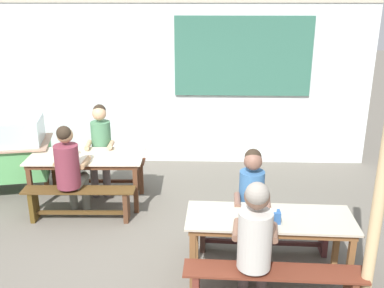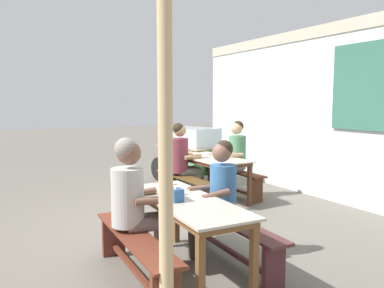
# 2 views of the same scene
# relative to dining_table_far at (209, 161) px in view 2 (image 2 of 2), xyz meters

# --- Properties ---
(ground_plane) EXTENTS (40.00, 40.00, 0.00)m
(ground_plane) POSITION_rel_dining_table_far_xyz_m (0.95, -1.22, -0.65)
(ground_plane) COLOR #645E55
(backdrop_wall) EXTENTS (7.04, 0.23, 2.94)m
(backdrop_wall) POSITION_rel_dining_table_far_xyz_m (0.99, 1.76, 0.89)
(backdrop_wall) COLOR silver
(backdrop_wall) RESTS_ON ground_plane
(dining_table_far) EXTENTS (1.61, 0.77, 0.72)m
(dining_table_far) POSITION_rel_dining_table_far_xyz_m (0.00, 0.00, 0.00)
(dining_table_far) COLOR beige
(dining_table_far) RESTS_ON ground_plane
(dining_table_near) EXTENTS (1.72, 0.69, 0.72)m
(dining_table_near) POSITION_rel_dining_table_far_xyz_m (2.32, -1.70, -0.00)
(dining_table_near) COLOR #B6AE9A
(dining_table_near) RESTS_ON ground_plane
(bench_far_back) EXTENTS (1.51, 0.31, 0.45)m
(bench_far_back) POSITION_rel_dining_table_far_xyz_m (-0.01, 0.52, -0.35)
(bench_far_back) COLOR #552B19
(bench_far_back) RESTS_ON ground_plane
(bench_far_front) EXTENTS (1.47, 0.30, 0.45)m
(bench_far_front) POSITION_rel_dining_table_far_xyz_m (0.01, -0.52, -0.36)
(bench_far_front) COLOR #503618
(bench_far_front) RESTS_ON ground_plane
(bench_near_back) EXTENTS (1.65, 0.32, 0.45)m
(bench_near_back) POSITION_rel_dining_table_far_xyz_m (2.34, -1.18, -0.34)
(bench_near_back) COLOR #4A2827
(bench_near_back) RESTS_ON ground_plane
(bench_near_front) EXTENTS (1.68, 0.34, 0.45)m
(bench_near_front) POSITION_rel_dining_table_far_xyz_m (2.31, -2.22, -0.36)
(bench_near_front) COLOR maroon
(bench_near_front) RESTS_ON ground_plane
(food_cart) EXTENTS (1.74, 1.14, 1.13)m
(food_cart) POSITION_rel_dining_table_far_xyz_m (-1.34, 0.38, 0.01)
(food_cart) COLOR #58A45D
(food_cart) RESTS_ON ground_plane
(person_left_back_turned) EXTENTS (0.44, 0.54, 1.31)m
(person_left_back_turned) POSITION_rel_dining_table_far_xyz_m (-0.10, -0.46, 0.09)
(person_left_back_turned) COLOR #63645A
(person_left_back_turned) RESTS_ON ground_plane
(person_right_near_table) EXTENTS (0.41, 0.51, 1.26)m
(person_right_near_table) POSITION_rel_dining_table_far_xyz_m (2.18, -1.25, 0.07)
(person_right_near_table) COLOR #403E32
(person_right_near_table) RESTS_ON ground_plane
(person_center_facing) EXTENTS (0.43, 0.52, 1.33)m
(person_center_facing) POSITION_rel_dining_table_far_xyz_m (0.10, 0.46, 0.10)
(person_center_facing) COLOR #65595A
(person_center_facing) RESTS_ON ground_plane
(person_near_front) EXTENTS (0.46, 0.55, 1.33)m
(person_near_front) POSITION_rel_dining_table_far_xyz_m (2.12, -2.15, 0.12)
(person_near_front) COLOR #6B5B58
(person_near_front) RESTS_ON ground_plane
(tissue_box) EXTENTS (0.14, 0.10, 0.14)m
(tissue_box) POSITION_rel_dining_table_far_xyz_m (2.34, -1.81, 0.14)
(tissue_box) COLOR #2B5593
(tissue_box) RESTS_ON dining_table_near
(condiment_jar) EXTENTS (0.08, 0.08, 0.12)m
(condiment_jar) POSITION_rel_dining_table_far_xyz_m (2.11, -1.72, 0.14)
(condiment_jar) COLOR yellow
(condiment_jar) RESTS_ON dining_table_near
(soup_bowl) EXTENTS (0.17, 0.17, 0.05)m
(soup_bowl) POSITION_rel_dining_table_far_xyz_m (-0.21, 0.08, 0.10)
(soup_bowl) COLOR silver
(soup_bowl) RESTS_ON dining_table_far
(wooden_support_post) EXTENTS (0.10, 0.10, 2.53)m
(wooden_support_post) POSITION_rel_dining_table_far_xyz_m (3.13, -2.29, 0.62)
(wooden_support_post) COLOR tan
(wooden_support_post) RESTS_ON ground_plane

